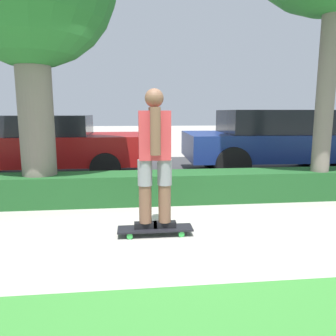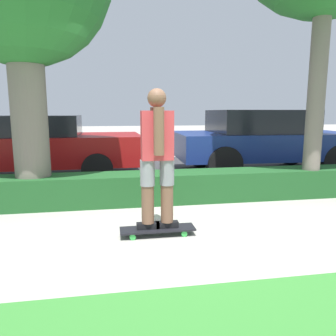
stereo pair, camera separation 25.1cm
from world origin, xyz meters
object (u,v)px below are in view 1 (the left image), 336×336
at_px(skateboard, 155,229).
at_px(skater_person, 155,156).
at_px(parked_car_front, 37,144).
at_px(parked_car_middle, 273,140).

height_order(skateboard, skater_person, skater_person).
bearing_deg(skater_person, skateboard, 0.00).
bearing_deg(parked_car_front, parked_car_middle, -2.68).
bearing_deg(parked_car_front, skateboard, -59.85).
relative_size(parked_car_front, parked_car_middle, 1.16).
height_order(skater_person, parked_car_front, skater_person).
bearing_deg(parked_car_front, skater_person, -59.85).
relative_size(skateboard, parked_car_middle, 0.21).
xyz_separation_m(skateboard, skater_person, (0.00, 0.00, 0.85)).
bearing_deg(parked_car_middle, skater_person, -127.65).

